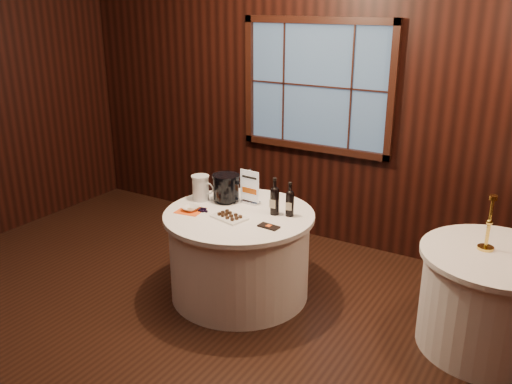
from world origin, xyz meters
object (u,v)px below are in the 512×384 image
Objects in this scene: side_table at (491,301)px; brass_candlestick at (488,230)px; grape_bunch at (203,210)px; glass_pitcher at (201,188)px; sign_stand at (250,192)px; chocolate_box at (269,226)px; port_bottle_right at (290,201)px; port_bottle_left at (275,199)px; main_table at (239,254)px; cracker_bowl at (190,208)px; ice_bucket at (226,187)px; chocolate_plate at (229,216)px.

side_table is 2.62× the size of brass_candlestick.
grape_bunch is 0.31m from glass_pitcher.
chocolate_box is at bearing -39.25° from sign_stand.
port_bottle_left is at bearing -177.28° from port_bottle_right.
grape_bunch is (-0.28, -0.13, 0.40)m from main_table.
side_table is 3.44× the size of sign_stand.
chocolate_box is at bearing -0.22° from grape_bunch.
main_table is at bearing -170.19° from brass_candlestick.
glass_pitcher reaches higher than grape_bunch.
side_table is 3.67× the size of port_bottle_right.
brass_candlestick reaches higher than side_table.
port_bottle_right is at bearing 23.52° from cracker_bowl.
side_table is at bearing -8.07° from port_bottle_right.
port_bottle_right is (0.39, 0.17, 0.51)m from main_table.
port_bottle_left is at bearing 115.00° from chocolate_box.
brass_candlestick is at bearing 21.75° from chocolate_box.
sign_stand is (-2.04, -0.05, 0.49)m from side_table.
ice_bucket reaches higher than main_table.
port_bottle_right is (0.44, -0.08, 0.02)m from sign_stand.
cracker_bowl reaches higher than chocolate_box.
grape_bunch reaches higher than chocolate_box.
sign_stand reaches higher than grape_bunch.
sign_stand reaches higher than side_table.
cracker_bowl is (-0.65, -0.30, -0.12)m from port_bottle_left.
port_bottle_right reaches higher than grape_bunch.
sign_stand reaches higher than glass_pitcher.
side_table is 2.52m from glass_pitcher.
port_bottle_left is 1.89× the size of chocolate_box.
main_table is 0.60m from ice_bucket.
chocolate_box is at bearing -107.85° from port_bottle_right.
chocolate_box reaches higher than main_table.
chocolate_plate is at bearing -167.56° from side_table.
side_table is at bearing 10.78° from grape_bunch.
glass_pitcher reaches higher than chocolate_box.
chocolate_box is at bearing 2.77° from cracker_bowl.
side_table is at bearing 5.26° from sign_stand.
grape_bunch is (-0.65, 0.00, 0.01)m from chocolate_box.
ice_bucket reaches higher than chocolate_plate.
main_table is 2.01m from brass_candlestick.
port_bottle_left is (0.27, 0.13, 0.52)m from main_table.
sign_stand is 0.46m from grape_bunch.
side_table is 3.38× the size of port_bottle_left.
brass_candlestick is at bearing 6.19° from sign_stand.
ice_bucket is 0.78× the size of chocolate_plate.
glass_pitcher reaches higher than main_table.
port_bottle_right reaches higher than ice_bucket.
sign_stand reaches higher than ice_bucket.
grape_bunch is (-0.55, -0.26, -0.12)m from port_bottle_left.
ice_bucket is 0.33m from grape_bunch.
chocolate_plate is 0.77× the size of brass_candlestick.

